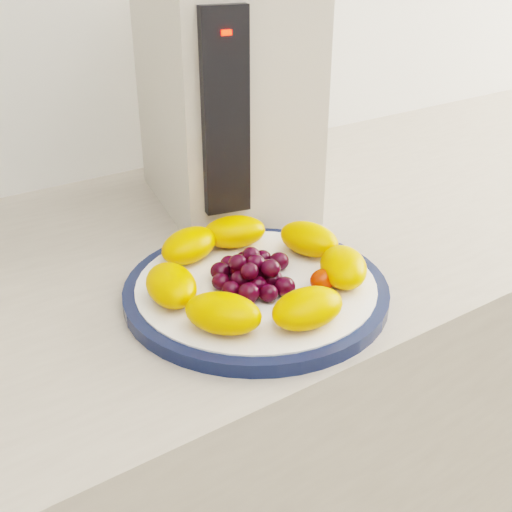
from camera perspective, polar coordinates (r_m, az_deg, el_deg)
counter at (r=1.09m, az=-6.36°, el=-21.36°), size 3.50×0.60×0.90m
plate_rim at (r=0.70m, az=0.00°, el=-3.06°), size 0.29×0.29×0.01m
plate_face at (r=0.70m, az=0.00°, el=-2.99°), size 0.26×0.26×0.02m
appliance_body at (r=0.90m, az=-2.85°, el=14.54°), size 0.24×0.29×0.32m
appliance_panel at (r=0.76m, az=-2.77°, el=12.44°), size 0.06×0.03×0.24m
appliance_led at (r=0.73m, az=-2.66°, el=19.24°), size 0.01×0.01×0.01m
fruit_plate at (r=0.69m, az=-0.00°, el=-1.11°), size 0.25×0.25×0.04m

